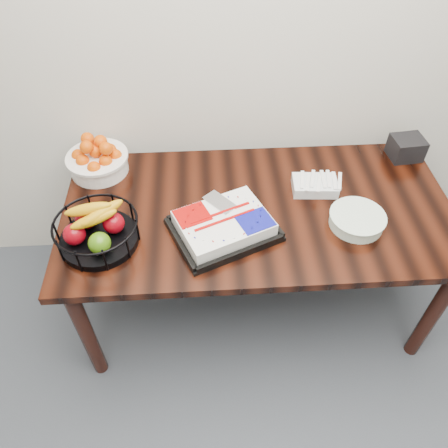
{
  "coord_description": "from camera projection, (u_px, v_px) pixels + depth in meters",
  "views": [
    {
      "loc": [
        -0.25,
        0.57,
        2.16
      ],
      "look_at": [
        -0.17,
        1.83,
        0.83
      ],
      "focal_mm": 35.0,
      "sensor_mm": 36.0,
      "label": 1
    }
  ],
  "objects": [
    {
      "name": "napkin_box",
      "position": [
        406.0,
        148.0,
        2.24
      ],
      "size": [
        0.17,
        0.15,
        0.11
      ],
      "primitive_type": "cube",
      "rotation": [
        0.0,
        0.0,
        0.1
      ],
      "color": "black",
      "rests_on": "table"
    },
    {
      "name": "cake_tray",
      "position": [
        224.0,
        225.0,
        1.88
      ],
      "size": [
        0.53,
        0.48,
        0.09
      ],
      "color": "black",
      "rests_on": "table"
    },
    {
      "name": "plate_stack",
      "position": [
        357.0,
        220.0,
        1.92
      ],
      "size": [
        0.25,
        0.25,
        0.06
      ],
      "color": "white",
      "rests_on": "table"
    },
    {
      "name": "fork_bag",
      "position": [
        315.0,
        185.0,
        2.08
      ],
      "size": [
        0.22,
        0.15,
        0.06
      ],
      "color": "silver",
      "rests_on": "table"
    },
    {
      "name": "table",
      "position": [
        257.0,
        220.0,
        2.08
      ],
      "size": [
        1.8,
        0.9,
        0.75
      ],
      "color": "black",
      "rests_on": "ground"
    },
    {
      "name": "fruit_basket",
      "position": [
        97.0,
        229.0,
        1.81
      ],
      "size": [
        0.35,
        0.35,
        0.19
      ],
      "color": "black",
      "rests_on": "table"
    },
    {
      "name": "tangerine_bowl",
      "position": [
        97.0,
        158.0,
        2.14
      ],
      "size": [
        0.3,
        0.3,
        0.19
      ],
      "color": "white",
      "rests_on": "table"
    }
  ]
}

